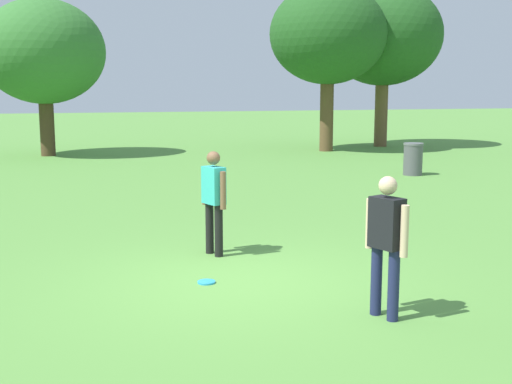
# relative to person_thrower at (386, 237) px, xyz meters

# --- Properties ---
(ground_plane) EXTENTS (120.00, 120.00, 0.00)m
(ground_plane) POSITION_rel_person_thrower_xyz_m (-1.29, 1.80, -0.94)
(ground_plane) COLOR #568E3D
(person_thrower) EXTENTS (0.34, 0.58, 1.64)m
(person_thrower) POSITION_rel_person_thrower_xyz_m (0.00, 0.00, 0.00)
(person_thrower) COLOR #1E234C
(person_thrower) RESTS_ON ground
(person_catcher) EXTENTS (0.34, 0.58, 1.64)m
(person_catcher) POSITION_rel_person_thrower_xyz_m (-1.28, 3.32, 0.00)
(person_catcher) COLOR black
(person_catcher) RESTS_ON ground
(frisbee) EXTENTS (0.24, 0.24, 0.03)m
(frisbee) POSITION_rel_person_thrower_xyz_m (-1.70, 1.87, -0.93)
(frisbee) COLOR #2D9EDB
(frisbee) RESTS_ON ground
(trash_can_further_along) EXTENTS (0.59, 0.59, 0.96)m
(trash_can_further_along) POSITION_rel_person_thrower_xyz_m (6.42, 10.93, -0.46)
(trash_can_further_along) COLOR #515156
(trash_can_further_along) RESTS_ON ground
(tree_broad_center) EXTENTS (4.58, 4.58, 5.86)m
(tree_broad_center) POSITION_rel_person_thrower_xyz_m (-4.24, 19.68, 2.94)
(tree_broad_center) COLOR #4C3823
(tree_broad_center) RESTS_ON ground
(tree_far_right) EXTENTS (4.69, 4.69, 6.68)m
(tree_far_right) POSITION_rel_person_thrower_xyz_m (6.70, 18.56, 3.71)
(tree_far_right) COLOR brown
(tree_far_right) RESTS_ON ground
(tree_slender_mid) EXTENTS (5.06, 5.06, 6.95)m
(tree_slender_mid) POSITION_rel_person_thrower_xyz_m (9.80, 19.90, 3.83)
(tree_slender_mid) COLOR brown
(tree_slender_mid) RESTS_ON ground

